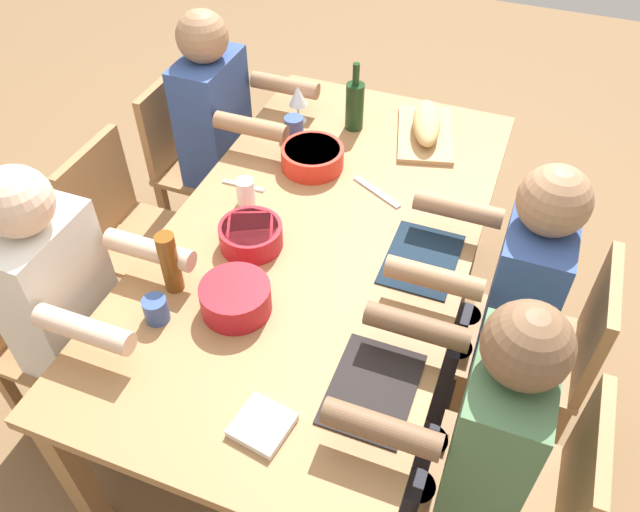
{
  "coord_description": "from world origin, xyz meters",
  "views": [
    {
      "loc": [
        1.51,
        0.58,
        2.23
      ],
      "look_at": [
        0.0,
        0.0,
        0.63
      ],
      "focal_mm": 35.62,
      "sensor_mm": 36.0,
      "label": 1
    }
  ],
  "objects_px": {
    "chair_near_left": "(192,157)",
    "cup_near_center": "(246,192)",
    "diner_near_left": "(223,125)",
    "wine_bottle": "(355,105)",
    "bread_loaf": "(427,123)",
    "serving_bowl_salad": "(312,156)",
    "cup_near_left": "(294,127)",
    "diner_far_center": "(509,292)",
    "wine_glass": "(298,97)",
    "beer_bottle": "(170,263)",
    "chair_far_right": "(529,491)",
    "diner_far_right": "(478,432)",
    "cutting_board": "(425,134)",
    "cup_near_right": "(156,310)",
    "diner_near_right": "(68,300)",
    "napkin_stack": "(262,425)",
    "serving_bowl_greens": "(236,297)",
    "dining_table": "(320,248)",
    "chair_near_right": "(42,326)",
    "chair_near_center": "(128,230)",
    "serving_bowl_pasta": "(251,234)"
  },
  "relations": [
    {
      "from": "cup_near_left",
      "to": "napkin_stack",
      "type": "relative_size",
      "value": 0.6
    },
    {
      "from": "serving_bowl_salad",
      "to": "cup_near_left",
      "type": "height_order",
      "value": "same"
    },
    {
      "from": "serving_bowl_salad",
      "to": "cup_near_left",
      "type": "relative_size",
      "value": 2.87
    },
    {
      "from": "chair_far_right",
      "to": "diner_far_center",
      "type": "height_order",
      "value": "diner_far_center"
    },
    {
      "from": "diner_near_right",
      "to": "cup_near_right",
      "type": "xyz_separation_m",
      "value": [
        -0.01,
        0.34,
        0.08
      ]
    },
    {
      "from": "diner_near_right",
      "to": "cutting_board",
      "type": "height_order",
      "value": "diner_near_right"
    },
    {
      "from": "diner_near_right",
      "to": "cutting_board",
      "type": "distance_m",
      "value": 1.51
    },
    {
      "from": "bread_loaf",
      "to": "cup_near_left",
      "type": "xyz_separation_m",
      "value": [
        0.19,
        -0.51,
        -0.02
      ]
    },
    {
      "from": "diner_near_left",
      "to": "serving_bowl_salad",
      "type": "relative_size",
      "value": 4.96
    },
    {
      "from": "serving_bowl_greens",
      "to": "napkin_stack",
      "type": "xyz_separation_m",
      "value": [
        0.34,
        0.24,
        -0.04
      ]
    },
    {
      "from": "diner_near_left",
      "to": "serving_bowl_salad",
      "type": "height_order",
      "value": "diner_near_left"
    },
    {
      "from": "bread_loaf",
      "to": "chair_far_right",
      "type": "bearing_deg",
      "value": 27.48
    },
    {
      "from": "chair_near_left",
      "to": "beer_bottle",
      "type": "height_order",
      "value": "beer_bottle"
    },
    {
      "from": "chair_near_right",
      "to": "bread_loaf",
      "type": "height_order",
      "value": "same"
    },
    {
      "from": "cutting_board",
      "to": "cup_near_right",
      "type": "relative_size",
      "value": 4.84
    },
    {
      "from": "diner_near_right",
      "to": "cutting_board",
      "type": "relative_size",
      "value": 3.0
    },
    {
      "from": "chair_near_left",
      "to": "chair_near_center",
      "type": "xyz_separation_m",
      "value": [
        0.54,
        0.0,
        0.0
      ]
    },
    {
      "from": "diner_far_center",
      "to": "serving_bowl_greens",
      "type": "height_order",
      "value": "diner_far_center"
    },
    {
      "from": "diner_far_right",
      "to": "serving_bowl_pasta",
      "type": "height_order",
      "value": "diner_far_right"
    },
    {
      "from": "serving_bowl_pasta",
      "to": "cup_near_left",
      "type": "relative_size",
      "value": 2.54
    },
    {
      "from": "chair_near_center",
      "to": "diner_near_right",
      "type": "xyz_separation_m",
      "value": [
        0.54,
        0.18,
        0.21
      ]
    },
    {
      "from": "diner_far_right",
      "to": "diner_far_center",
      "type": "xyz_separation_m",
      "value": [
        -0.54,
        0.0,
        0.0
      ]
    },
    {
      "from": "diner_near_right",
      "to": "cup_near_left",
      "type": "distance_m",
      "value": 1.12
    },
    {
      "from": "wine_bottle",
      "to": "beer_bottle",
      "type": "height_order",
      "value": "wine_bottle"
    },
    {
      "from": "serving_bowl_salad",
      "to": "chair_near_left",
      "type": "bearing_deg",
      "value": -105.7
    },
    {
      "from": "chair_near_right",
      "to": "chair_near_left",
      "type": "bearing_deg",
      "value": 180.0
    },
    {
      "from": "dining_table",
      "to": "cup_near_center",
      "type": "distance_m",
      "value": 0.34
    },
    {
      "from": "wine_bottle",
      "to": "cup_near_right",
      "type": "bearing_deg",
      "value": -10.43
    },
    {
      "from": "chair_near_left",
      "to": "wine_glass",
      "type": "relative_size",
      "value": 5.12
    },
    {
      "from": "diner_near_left",
      "to": "serving_bowl_greens",
      "type": "distance_m",
      "value": 1.1
    },
    {
      "from": "diner_near_left",
      "to": "wine_bottle",
      "type": "relative_size",
      "value": 4.14
    },
    {
      "from": "serving_bowl_greens",
      "to": "serving_bowl_pasta",
      "type": "bearing_deg",
      "value": -163.8
    },
    {
      "from": "diner_far_center",
      "to": "wine_glass",
      "type": "relative_size",
      "value": 7.23
    },
    {
      "from": "chair_near_center",
      "to": "wine_glass",
      "type": "bearing_deg",
      "value": 141.0
    },
    {
      "from": "chair_near_right",
      "to": "beer_bottle",
      "type": "height_order",
      "value": "beer_bottle"
    },
    {
      "from": "bread_loaf",
      "to": "wine_bottle",
      "type": "bearing_deg",
      "value": -81.72
    },
    {
      "from": "diner_near_right",
      "to": "serving_bowl_salad",
      "type": "distance_m",
      "value": 1.02
    },
    {
      "from": "dining_table",
      "to": "serving_bowl_salad",
      "type": "distance_m",
      "value": 0.41
    },
    {
      "from": "chair_near_right",
      "to": "diner_far_right",
      "type": "height_order",
      "value": "diner_far_right"
    },
    {
      "from": "serving_bowl_salad",
      "to": "bread_loaf",
      "type": "height_order",
      "value": "bread_loaf"
    },
    {
      "from": "diner_far_center",
      "to": "serving_bowl_greens",
      "type": "xyz_separation_m",
      "value": [
        0.41,
        -0.78,
        0.1
      ]
    },
    {
      "from": "bread_loaf",
      "to": "cup_near_right",
      "type": "height_order",
      "value": "bread_loaf"
    },
    {
      "from": "diner_near_left",
      "to": "serving_bowl_salad",
      "type": "xyz_separation_m",
      "value": [
        0.19,
        0.49,
        0.09
      ]
    },
    {
      "from": "diner_near_left",
      "to": "cup_near_left",
      "type": "height_order",
      "value": "diner_near_left"
    },
    {
      "from": "serving_bowl_greens",
      "to": "cup_near_center",
      "type": "xyz_separation_m",
      "value": [
        -0.47,
        -0.19,
        -0.0
      ]
    },
    {
      "from": "cup_near_center",
      "to": "wine_bottle",
      "type": "bearing_deg",
      "value": 161.48
    },
    {
      "from": "chair_near_left",
      "to": "napkin_stack",
      "type": "bearing_deg",
      "value": 36.82
    },
    {
      "from": "wine_glass",
      "to": "cup_near_left",
      "type": "height_order",
      "value": "wine_glass"
    },
    {
      "from": "cup_near_right",
      "to": "napkin_stack",
      "type": "height_order",
      "value": "cup_near_right"
    },
    {
      "from": "chair_near_left",
      "to": "cup_near_center",
      "type": "height_order",
      "value": "chair_near_left"
    }
  ]
}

